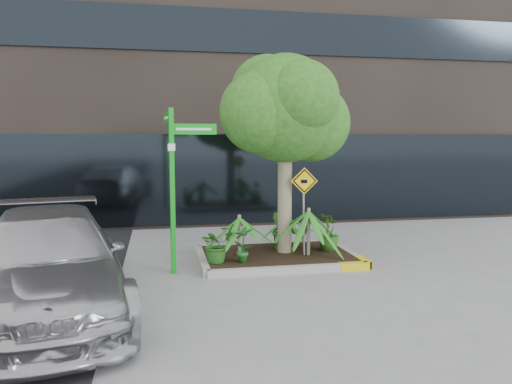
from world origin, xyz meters
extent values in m
plane|color=gray|center=(0.00, 0.00, 0.00)|extent=(80.00, 80.00, 0.00)
cube|color=#2D2621|center=(0.50, 8.50, 7.50)|extent=(18.00, 8.00, 15.00)
cube|color=#9E9E99|center=(0.20, 1.40, 0.07)|extent=(3.20, 0.15, 0.15)
cube|color=#9E9E99|center=(0.20, -0.80, 0.07)|extent=(3.20, 0.15, 0.15)
cube|color=#9E9E99|center=(-1.40, 0.30, 0.07)|extent=(0.15, 2.20, 0.15)
cube|color=#9E9E99|center=(1.80, 0.30, 0.07)|extent=(0.15, 2.20, 0.15)
cube|color=yellow|center=(1.50, -0.80, 0.07)|extent=(0.60, 0.17, 0.15)
cube|color=black|center=(0.20, 0.30, 0.12)|extent=(3.05, 2.05, 0.06)
cylinder|color=gray|center=(0.39, 0.41, 1.42)|extent=(0.30, 0.30, 2.83)
cylinder|color=gray|center=(0.49, 0.41, 2.46)|extent=(0.54, 0.15, 0.92)
sphere|color=#1F5B1A|center=(0.39, 0.41, 3.21)|extent=(2.27, 2.27, 2.27)
sphere|color=#1F5B1A|center=(1.05, 0.70, 2.93)|extent=(1.70, 1.70, 1.70)
sphere|color=#1F5B1A|center=(-0.17, 0.22, 3.12)|extent=(1.70, 1.70, 1.70)
sphere|color=#1F5B1A|center=(0.58, -0.15, 3.40)|extent=(1.51, 1.51, 1.51)
sphere|color=#1F5B1A|center=(0.11, 0.88, 3.59)|extent=(1.61, 1.61, 1.61)
cylinder|color=gray|center=(0.81, 0.04, 0.65)|extent=(0.07, 0.07, 1.00)
cylinder|color=gray|center=(-0.62, 0.24, 0.58)|extent=(0.07, 0.07, 0.87)
cylinder|color=gray|center=(0.58, 0.90, 0.50)|extent=(0.07, 0.07, 0.70)
imported|color=#B3B3B9|center=(-3.90, -2.09, 0.75)|extent=(3.07, 5.49, 1.50)
imported|color=#235E1B|center=(-1.15, -0.22, 0.52)|extent=(0.91, 0.91, 0.73)
imported|color=#2A5C1B|center=(1.37, 0.34, 0.56)|extent=(0.62, 0.62, 0.82)
imported|color=#1E6422|center=(-0.64, -0.33, 0.53)|extent=(0.50, 0.50, 0.75)
imported|color=#2B6B1F|center=(0.38, 0.61, 0.58)|extent=(0.55, 0.55, 0.86)
cube|color=#0D9318|center=(-2.00, -0.32, 1.58)|extent=(0.10, 0.10, 3.16)
cube|color=#0D9318|center=(-1.57, -0.27, 2.77)|extent=(0.88, 0.14, 0.20)
cube|color=#0D9318|center=(-2.05, 0.10, 2.99)|extent=(0.14, 0.88, 0.20)
cube|color=white|center=(-1.57, -0.29, 2.77)|extent=(0.67, 0.09, 0.05)
cube|color=white|center=(-2.07, 0.10, 2.99)|extent=(0.09, 0.67, 0.05)
cube|color=white|center=(-2.00, -0.37, 2.43)|extent=(0.14, 0.02, 0.14)
cylinder|color=slate|center=(0.73, 0.12, 1.00)|extent=(0.07, 0.25, 1.68)
cube|color=yellow|center=(0.73, 0.10, 1.71)|extent=(0.56, 0.08, 0.57)
cube|color=black|center=(0.73, 0.09, 1.71)|extent=(0.50, 0.06, 0.50)
cube|color=yellow|center=(0.73, 0.09, 1.71)|extent=(0.43, 0.05, 0.43)
cube|color=black|center=(0.72, 0.08, 1.70)|extent=(0.13, 0.02, 0.08)
camera|label=1|loc=(-2.26, -9.85, 2.62)|focal=35.00mm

